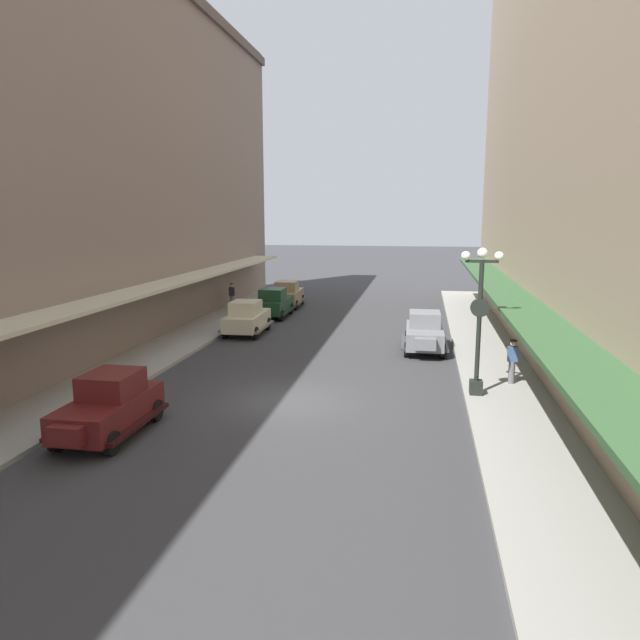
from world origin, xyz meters
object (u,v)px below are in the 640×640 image
parked_car_4 (424,331)px  pedestrian_1 (232,295)px  parked_car_3 (287,294)px  fire_hydrant (114,381)px  parked_car_1 (274,302)px  pedestrian_0 (512,361)px  lamp_post_with_clock (479,315)px  parked_car_2 (109,404)px  parked_car_0 (247,317)px

parked_car_4 → pedestrian_1: 16.13m
parked_car_3 → fire_hydrant: (-1.51, -21.00, -0.38)m
parked_car_1 → parked_car_3: bearing=90.9°
parked_car_4 → pedestrian_0: parked_car_4 is taller
lamp_post_with_clock → pedestrian_1: size_ratio=3.09×
parked_car_4 → lamp_post_with_clock: bearing=-75.7°
parked_car_2 → fire_hydrant: (-1.80, 3.47, -0.38)m
parked_car_2 → parked_car_0: bearing=91.2°
parked_car_3 → pedestrian_0: bearing=-54.0°
parked_car_4 → parked_car_0: bearing=166.2°
parked_car_2 → parked_car_3: size_ratio=0.99×
parked_car_0 → parked_car_3: size_ratio=0.99×
parked_car_3 → parked_car_1: bearing=-89.1°
parked_car_3 → pedestrian_1: size_ratio=2.59×
parked_car_0 → pedestrian_0: bearing=-31.7°
parked_car_2 → pedestrian_0: (12.38, 7.05, 0.07)m
parked_car_0 → parked_car_4: bearing=-13.8°
parked_car_2 → parked_car_3: same height
parked_car_1 → lamp_post_with_clock: (11.18, -14.89, 2.04)m
parked_car_1 → parked_car_3: same height
parked_car_2 → lamp_post_with_clock: lamp_post_with_clock is taller
parked_car_0 → pedestrian_1: 8.21m
pedestrian_0 → pedestrian_1: size_ratio=1.00×
parked_car_4 → fire_hydrant: parked_car_4 is taller
parked_car_2 → pedestrian_1: 22.69m
parked_car_2 → parked_car_4: size_ratio=0.99×
parked_car_4 → pedestrian_1: size_ratio=2.57×
pedestrian_1 → parked_car_2: bearing=-80.8°
fire_hydrant → lamp_post_with_clock: bearing=8.8°
parked_car_2 → pedestrian_1: parked_car_2 is taller
parked_car_4 → lamp_post_with_clock: size_ratio=0.83×
parked_car_4 → lamp_post_with_clock: lamp_post_with_clock is taller
parked_car_3 → parked_car_4: size_ratio=1.01×
parked_car_3 → parked_car_2: bearing=-89.3°
lamp_post_with_clock → pedestrian_1: lamp_post_with_clock is taller
parked_car_4 → parked_car_2: bearing=-126.1°
parked_car_2 → fire_hydrant: size_ratio=5.20×
parked_car_0 → lamp_post_with_clock: bearing=-40.0°
parked_car_4 → fire_hydrant: size_ratio=5.23×
pedestrian_1 → parked_car_1: bearing=-31.2°
parked_car_3 → lamp_post_with_clock: bearing=-59.4°
parked_car_3 → parked_car_4: bearing=-51.6°
parked_car_2 → lamp_post_with_clock: (10.95, 5.44, 2.04)m
pedestrian_0 → pedestrian_1: same height
fire_hydrant → pedestrian_0: bearing=14.2°
parked_car_0 → pedestrian_1: bearing=113.9°
lamp_post_with_clock → pedestrian_0: 2.92m
parked_car_1 → parked_car_3: (-0.06, 4.15, 0.00)m
parked_car_3 → pedestrian_1: (-3.36, -2.08, 0.07)m
parked_car_1 → pedestrian_0: (12.60, -13.27, 0.07)m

